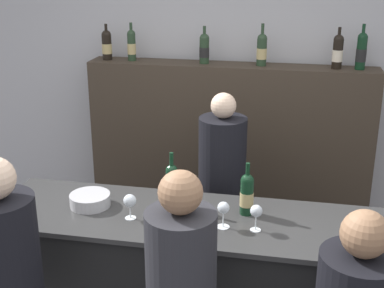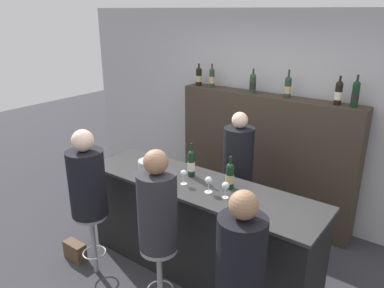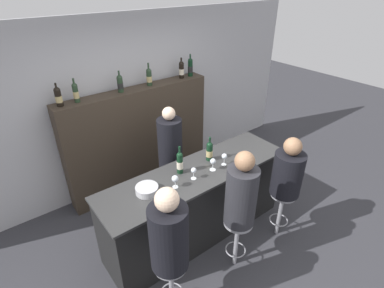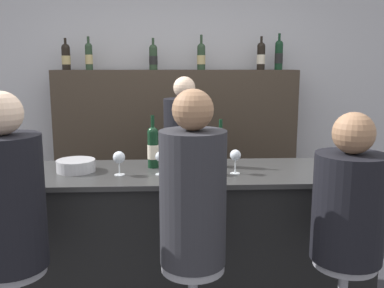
{
  "view_description": "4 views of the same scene",
  "coord_description": "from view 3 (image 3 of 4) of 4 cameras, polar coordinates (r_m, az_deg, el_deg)",
  "views": [
    {
      "loc": [
        0.52,
        -2.41,
        2.44
      ],
      "look_at": [
        -0.04,
        0.38,
        1.42
      ],
      "focal_mm": 50.0,
      "sensor_mm": 36.0,
      "label": 1
    },
    {
      "loc": [
        1.89,
        -2.34,
        2.58
      ],
      "look_at": [
        -0.14,
        0.4,
        1.35
      ],
      "focal_mm": 35.0,
      "sensor_mm": 36.0,
      "label": 2
    },
    {
      "loc": [
        -1.82,
        -1.94,
        3.03
      ],
      "look_at": [
        -0.09,
        0.3,
        1.41
      ],
      "focal_mm": 28.0,
      "sensor_mm": 36.0,
      "label": 3
    },
    {
      "loc": [
        -0.05,
        -2.36,
        1.67
      ],
      "look_at": [
        0.08,
        0.23,
        1.18
      ],
      "focal_mm": 40.0,
      "sensor_mm": 36.0,
      "label": 4
    }
  ],
  "objects": [
    {
      "name": "back_bar_cabinet",
      "position": [
        4.66,
        -9.88,
        0.91
      ],
      "size": [
        2.29,
        0.28,
        1.62
      ],
      "color": "#382D23",
      "rests_on": "ground_plane"
    },
    {
      "name": "wine_bottle_backbar_1",
      "position": [
        4.02,
        -21.28,
        9.15
      ],
      "size": [
        0.07,
        0.07,
        0.3
      ],
      "color": "#233823",
      "rests_on": "back_bar_cabinet"
    },
    {
      "name": "wall_back",
      "position": [
        4.63,
        -11.76,
        7.3
      ],
      "size": [
        6.4,
        0.05,
        2.6
      ],
      "color": "#B2B2B7",
      "rests_on": "ground_plane"
    },
    {
      "name": "bar_stool_left",
      "position": [
        3.14,
        -4.05,
        -23.53
      ],
      "size": [
        0.32,
        0.32,
        0.68
      ],
      "color": "gray",
      "rests_on": "ground_plane"
    },
    {
      "name": "wine_bottle_backbar_5",
      "position": [
        4.79,
        -0.33,
        14.45
      ],
      "size": [
        0.08,
        0.08,
        0.34
      ],
      "color": "black",
      "rests_on": "back_bar_cabinet"
    },
    {
      "name": "wine_glass_0",
      "position": [
        3.25,
        -3.24,
        -6.69
      ],
      "size": [
        0.08,
        0.08,
        0.15
      ],
      "color": "silver",
      "rests_on": "bar_counter"
    },
    {
      "name": "wine_glass_2",
      "position": [
        3.52,
        4.02,
        -3.41
      ],
      "size": [
        0.07,
        0.07,
        0.16
      ],
      "color": "silver",
      "rests_on": "bar_counter"
    },
    {
      "name": "wine_bottle_backbar_4",
      "position": [
        4.69,
        -2.03,
        13.98
      ],
      "size": [
        0.08,
        0.08,
        0.31
      ],
      "color": "black",
      "rests_on": "back_bar_cabinet"
    },
    {
      "name": "wine_bottle_counter_0",
      "position": [
        3.46,
        -2.34,
        -3.52
      ],
      "size": [
        0.07,
        0.07,
        0.35
      ],
      "color": "black",
      "rests_on": "bar_counter"
    },
    {
      "name": "ground_plane",
      "position": [
        4.03,
        3.88,
        -18.96
      ],
      "size": [
        16.0,
        16.0,
        0.0
      ],
      "primitive_type": "plane",
      "color": "#333338"
    },
    {
      "name": "wine_bottle_counter_1",
      "position": [
        3.7,
        3.35,
        -1.33
      ],
      "size": [
        0.08,
        0.08,
        0.32
      ],
      "color": "black",
      "rests_on": "bar_counter"
    },
    {
      "name": "wine_bottle_backbar_3",
      "position": [
        4.4,
        -8.18,
        12.56
      ],
      "size": [
        0.08,
        0.08,
        0.32
      ],
      "color": "#233823",
      "rests_on": "back_bar_cabinet"
    },
    {
      "name": "wine_bottle_backbar_2",
      "position": [
        4.21,
        -13.54,
        11.15
      ],
      "size": [
        0.08,
        0.08,
        0.29
      ],
      "color": "#233823",
      "rests_on": "back_bar_cabinet"
    },
    {
      "name": "guest_seated_right",
      "position": [
        3.71,
        17.82,
        -4.96
      ],
      "size": [
        0.36,
        0.36,
        0.76
      ],
      "color": "black",
      "rests_on": "bar_stool_right"
    },
    {
      "name": "bar_counter",
      "position": [
        3.86,
        0.91,
        -11.25
      ],
      "size": [
        2.45,
        0.69,
        0.99
      ],
      "color": "black",
      "rests_on": "ground_plane"
    },
    {
      "name": "wine_glass_3",
      "position": [
        3.63,
        6.19,
        -2.42
      ],
      "size": [
        0.07,
        0.07,
        0.15
      ],
      "color": "silver",
      "rests_on": "bar_counter"
    },
    {
      "name": "wine_glass_1",
      "position": [
        3.37,
        0.32,
        -5.14
      ],
      "size": [
        0.06,
        0.06,
        0.15
      ],
      "color": "silver",
      "rests_on": "bar_counter"
    },
    {
      "name": "guest_seated_left",
      "position": [
        2.73,
        -4.46,
        -16.79
      ],
      "size": [
        0.35,
        0.35,
        0.87
      ],
      "color": "black",
      "rests_on": "bar_stool_left"
    },
    {
      "name": "metal_bowl",
      "position": [
        3.25,
        -8.57,
        -8.57
      ],
      "size": [
        0.25,
        0.25,
        0.08
      ],
      "color": "#B7B7BC",
      "rests_on": "bar_counter"
    },
    {
      "name": "bartender",
      "position": [
        4.16,
        -4.06,
        -3.83
      ],
      "size": [
        0.33,
        0.33,
        1.58
      ],
      "color": "black",
      "rests_on": "ground_plane"
    },
    {
      "name": "bar_stool_right",
      "position": [
        4.0,
        16.75,
        -10.64
      ],
      "size": [
        0.32,
        0.32,
        0.68
      ],
      "color": "gray",
      "rests_on": "ground_plane"
    },
    {
      "name": "bar_stool_middle",
      "position": [
        3.52,
        8.63,
        -16.13
      ],
      "size": [
        0.32,
        0.32,
        0.68
      ],
      "color": "gray",
      "rests_on": "ground_plane"
    },
    {
      "name": "wine_bottle_backbar_0",
      "position": [
        3.97,
        -24.12,
        8.25
      ],
      "size": [
        0.08,
        0.08,
        0.29
      ],
      "color": "black",
      "rests_on": "back_bar_cabinet"
    },
    {
      "name": "guest_seated_middle",
      "position": [
        3.16,
        9.38,
        -9.25
      ],
      "size": [
        0.33,
        0.33,
        0.88
      ],
      "color": "#28282D",
      "rests_on": "bar_stool_middle"
    }
  ]
}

